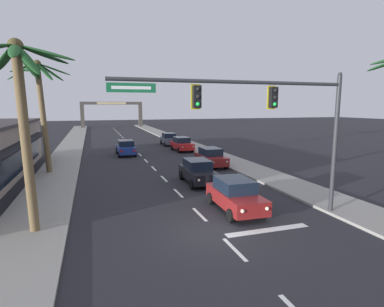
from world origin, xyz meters
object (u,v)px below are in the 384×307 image
sedan_oncoming_far (126,148)px  palm_left_nearest (22,99)px  traffic_signal_mast (275,113)px  sedan_parked_nearest_kerb (211,157)px  sedan_lead_at_stop_bar (235,195)px  sedan_parked_mid_kerb (182,144)px  palm_left_second (41,99)px  sedan_third_in_queue (198,171)px  town_gateway_arch (112,111)px  sedan_parked_far_kerb (169,139)px

sedan_oncoming_far → palm_left_nearest: 21.92m
traffic_signal_mast → sedan_parked_nearest_kerb: 14.22m
sedan_lead_at_stop_bar → sedan_parked_mid_kerb: size_ratio=1.00×
palm_left_second → sedan_third_in_queue: bearing=-32.2°
sedan_parked_nearest_kerb → palm_left_nearest: bearing=-137.7°
town_gateway_arch → palm_left_second: bearing=-99.2°
sedan_third_in_queue → palm_left_second: palm_left_second is taller
sedan_third_in_queue → sedan_parked_far_kerb: (3.17, 21.50, 0.00)m
sedan_lead_at_stop_bar → traffic_signal_mast: bearing=-61.8°
sedan_lead_at_stop_bar → town_gateway_arch: (-1.96, 66.49, 3.34)m
traffic_signal_mast → sedan_parked_far_kerb: size_ratio=2.45×
traffic_signal_mast → sedan_third_in_queue: traffic_signal_mast is taller
sedan_third_in_queue → sedan_oncoming_far: size_ratio=1.01×
sedan_parked_mid_kerb → palm_left_second: size_ratio=0.50×
sedan_lead_at_stop_bar → palm_left_nearest: palm_left_nearest is taller
sedan_lead_at_stop_bar → town_gateway_arch: size_ratio=0.30×
traffic_signal_mast → palm_left_second: 18.76m
sedan_lead_at_stop_bar → sedan_parked_mid_kerb: 21.89m
sedan_oncoming_far → town_gateway_arch: bearing=88.1°
sedan_lead_at_stop_bar → sedan_parked_far_kerb: 27.77m
sedan_oncoming_far → palm_left_second: (-7.15, -7.61, 5.14)m
sedan_parked_nearest_kerb → sedan_parked_far_kerb: (0.06, 16.07, 0.00)m
palm_left_nearest → palm_left_second: 12.92m
palm_left_nearest → town_gateway_arch: size_ratio=0.54×
sedan_oncoming_far → traffic_signal_mast: bearing=-78.6°
sedan_parked_far_kerb → town_gateway_arch: 39.39m
sedan_parked_far_kerb → palm_left_second: 20.89m
traffic_signal_mast → sedan_parked_far_kerb: traffic_signal_mast is taller
traffic_signal_mast → sedan_parked_mid_kerb: (2.34, 23.51, -4.27)m
palm_left_nearest → town_gateway_arch: (7.62, 66.55, -1.52)m
sedan_third_in_queue → sedan_parked_nearest_kerb: size_ratio=1.01×
traffic_signal_mast → sedan_parked_nearest_kerb: traffic_signal_mast is taller
sedan_parked_nearest_kerb → sedan_lead_at_stop_bar: bearing=-105.3°
traffic_signal_mast → town_gateway_arch: (-2.97, 68.36, -0.93)m
palm_left_second → town_gateway_arch: (8.67, 53.68, -1.80)m
sedan_third_in_queue → sedan_parked_nearest_kerb: same height
sedan_oncoming_far → sedan_parked_mid_kerb: same height
town_gateway_arch → sedan_parked_mid_kerb: bearing=-83.2°
sedan_lead_at_stop_bar → sedan_parked_nearest_kerb: (3.15, 11.51, 0.00)m
traffic_signal_mast → town_gateway_arch: bearing=92.5°
sedan_lead_at_stop_bar → sedan_oncoming_far: size_ratio=1.01×
sedan_lead_at_stop_bar → sedan_parked_far_kerb: (3.21, 27.59, 0.00)m
sedan_lead_at_stop_bar → sedan_parked_mid_kerb: same height
palm_left_second → town_gateway_arch: palm_left_second is taller
sedan_oncoming_far → palm_left_nearest: size_ratio=0.55×
sedan_lead_at_stop_bar → town_gateway_arch: 66.60m
traffic_signal_mast → sedan_lead_at_stop_bar: (-1.01, 1.87, -4.27)m
sedan_third_in_queue → palm_left_nearest: 12.41m
sedan_oncoming_far → sedan_parked_far_kerb: 9.81m
traffic_signal_mast → palm_left_second: (-11.64, 14.69, 0.87)m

